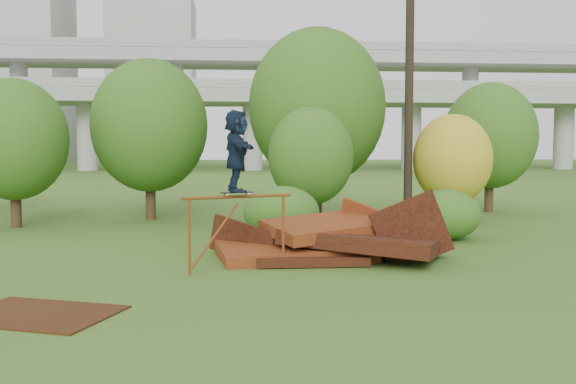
{
  "coord_description": "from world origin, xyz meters",
  "views": [
    {
      "loc": [
        -1.91,
        -11.59,
        2.55
      ],
      "look_at": [
        -0.8,
        2.0,
        1.6
      ],
      "focal_mm": 40.0,
      "sensor_mm": 36.0,
      "label": 1
    }
  ],
  "objects": [
    {
      "name": "skater",
      "position": [
        -1.89,
        1.56,
        2.48
      ],
      "size": [
        0.69,
        1.61,
        1.68
      ],
      "primitive_type": "imported",
      "rotation": [
        0.0,
        0.0,
        1.7
      ],
      "color": "#121D33",
      "rests_on": "skateboard"
    },
    {
      "name": "skateboard",
      "position": [
        -1.89,
        1.56,
        1.63
      ],
      "size": [
        0.69,
        0.42,
        0.07
      ],
      "rotation": [
        0.0,
        0.0,
        0.38
      ],
      "color": "black",
      "rests_on": "grind_rail"
    },
    {
      "name": "tree_3",
      "position": [
        1.04,
        11.6,
        4.01
      ],
      "size": [
        4.95,
        4.95,
        6.86
      ],
      "color": "black",
      "rests_on": "ground"
    },
    {
      "name": "utility_pole",
      "position": [
        3.88,
        9.57,
        5.51
      ],
      "size": [
        1.4,
        0.28,
        10.86
      ],
      "color": "black",
      "rests_on": "ground"
    },
    {
      "name": "tree_5",
      "position": [
        8.07,
        12.93,
        3.0
      ],
      "size": [
        3.62,
        3.62,
        5.09
      ],
      "color": "black",
      "rests_on": "ground"
    },
    {
      "name": "building_left",
      "position": [
        -38.0,
        95.0,
        17.5
      ],
      "size": [
        18.0,
        16.0,
        35.0
      ],
      "primitive_type": "cube",
      "color": "#9E9E99",
      "rests_on": "ground"
    },
    {
      "name": "building_right",
      "position": [
        -16.0,
        102.0,
        14.0
      ],
      "size": [
        14.0,
        14.0,
        28.0
      ],
      "primitive_type": "cube",
      "color": "#9E9E99",
      "rests_on": "ground"
    },
    {
      "name": "scrap_pile",
      "position": [
        0.23,
        2.9,
        0.4
      ],
      "size": [
        5.58,
        3.57,
        1.91
      ],
      "color": "#44150C",
      "rests_on": "ground"
    },
    {
      "name": "grind_rail",
      "position": [
        -1.87,
        1.56,
        1.13
      ],
      "size": [
        2.24,
        0.95,
        1.57
      ],
      "color": "brown",
      "rests_on": "ground"
    },
    {
      "name": "tree_0",
      "position": [
        -8.89,
        9.33,
        2.79
      ],
      "size": [
        3.35,
        3.35,
        4.73
      ],
      "color": "black",
      "rests_on": "ground"
    },
    {
      "name": "shrub_left",
      "position": [
        -0.64,
        6.15,
        0.74
      ],
      "size": [
        2.14,
        1.98,
        1.48
      ],
      "primitive_type": "ellipsoid",
      "color": "#1C4512",
      "rests_on": "ground"
    },
    {
      "name": "ground",
      "position": [
        0.0,
        0.0,
        0.0
      ],
      "size": [
        240.0,
        240.0,
        0.0
      ],
      "primitive_type": "plane",
      "color": "#2D5116",
      "rests_on": "ground"
    },
    {
      "name": "freeway_overpass",
      "position": [
        0.0,
        62.92,
        10.32
      ],
      "size": [
        160.0,
        15.0,
        13.7
      ],
      "color": "gray",
      "rests_on": "ground"
    },
    {
      "name": "tree_2",
      "position": [
        0.48,
        8.73,
        2.27
      ],
      "size": [
        2.73,
        2.73,
        3.85
      ],
      "color": "black",
      "rests_on": "ground"
    },
    {
      "name": "flat_plate",
      "position": [
        -4.95,
        -1.71,
        0.01
      ],
      "size": [
        2.73,
        2.34,
        0.03
      ],
      "primitive_type": "cube",
      "rotation": [
        0.0,
        0.0,
        -0.36
      ],
      "color": "#371C0B",
      "rests_on": "ground"
    },
    {
      "name": "tree_1",
      "position": [
        -4.92,
        11.35,
        3.31
      ],
      "size": [
        4.06,
        4.06,
        5.65
      ],
      "color": "black",
      "rests_on": "ground"
    },
    {
      "name": "tree_4",
      "position": [
        5.43,
        9.62,
        2.14
      ],
      "size": [
        2.66,
        2.66,
        3.68
      ],
      "color": "black",
      "rests_on": "ground"
    },
    {
      "name": "shrub_right",
      "position": [
        3.85,
        5.58,
        0.7
      ],
      "size": [
        1.96,
        1.8,
        1.39
      ],
      "primitive_type": "ellipsoid",
      "color": "#1C4512",
      "rests_on": "ground"
    }
  ]
}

